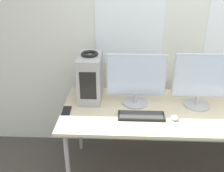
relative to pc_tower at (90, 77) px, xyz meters
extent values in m
cube|color=silver|center=(0.92, 0.35, 0.38)|extent=(8.00, 0.06, 2.70)
cube|color=white|center=(0.37, 0.32, 0.62)|extent=(0.68, 0.01, 1.18)
cube|color=beige|center=(0.92, -0.20, -0.23)|extent=(2.31, 0.84, 0.03)
cylinder|color=#99999E|center=(-0.16, -0.54, -0.61)|extent=(0.04, 0.04, 0.72)
cylinder|color=#99999E|center=(-0.16, 0.14, -0.61)|extent=(0.04, 0.04, 0.72)
cube|color=#9E9EA3|center=(0.00, 0.00, 0.00)|extent=(0.21, 0.39, 0.44)
cube|color=black|center=(0.00, -0.19, 0.00)|extent=(0.15, 0.00, 0.26)
torus|color=black|center=(0.00, 0.00, 0.24)|extent=(0.16, 0.16, 0.03)
cylinder|color=#B7B7BC|center=(0.43, -0.10, -0.21)|extent=(0.24, 0.24, 0.02)
cylinder|color=#B7B7BC|center=(0.43, -0.10, -0.16)|extent=(0.04, 0.04, 0.09)
cube|color=#B7B7BC|center=(0.43, -0.10, 0.07)|extent=(0.54, 0.03, 0.40)
cube|color=silver|center=(0.43, -0.11, 0.07)|extent=(0.51, 0.00, 0.37)
cylinder|color=#B7B7BC|center=(1.01, -0.11, -0.21)|extent=(0.24, 0.24, 0.02)
cylinder|color=#B7B7BC|center=(1.01, -0.11, -0.16)|extent=(0.04, 0.04, 0.09)
cube|color=#B7B7BC|center=(1.01, -0.11, 0.08)|extent=(0.50, 0.03, 0.41)
cube|color=silver|center=(1.01, -0.13, 0.08)|extent=(0.47, 0.00, 0.39)
cube|color=black|center=(0.48, -0.34, -0.21)|extent=(0.40, 0.15, 0.02)
cube|color=#383838|center=(0.48, -0.34, -0.20)|extent=(0.37, 0.13, 0.00)
ellipsoid|color=#B2B2B7|center=(0.76, -0.37, -0.20)|extent=(0.07, 0.08, 0.03)
cube|color=black|center=(-0.19, -0.27, -0.22)|extent=(0.08, 0.15, 0.01)
camera|label=1|loc=(0.31, -2.29, 1.01)|focal=42.00mm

